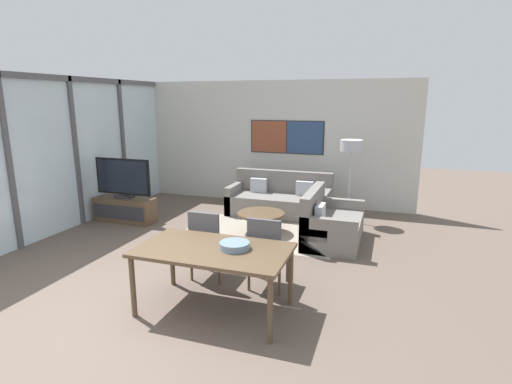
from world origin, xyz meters
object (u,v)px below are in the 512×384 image
object	(u,v)px
television	(123,178)
dining_chair_left	(208,242)
sofa_side	(329,225)
dining_table	(214,254)
dining_chair_centre	(267,250)
fruit_bowl	(235,245)
sofa_main	(280,201)
tv_console	(125,210)
coffee_table	(261,218)
floor_lamp	(351,150)

from	to	relation	value
television	dining_chair_left	distance (m)	3.30
sofa_side	dining_table	distance (m)	2.90
television	dining_chair_centre	xyz separation A→B (m)	(3.53, -1.89, -0.35)
fruit_bowl	dining_table	bearing A→B (deg)	-165.47
television	dining_chair_centre	world-z (taller)	television
sofa_main	tv_console	bearing A→B (deg)	-151.65
sofa_side	dining_chair_centre	world-z (taller)	dining_chair_centre
sofa_side	coffee_table	xyz separation A→B (m)	(-1.23, 0.04, 0.01)
sofa_main	fruit_bowl	world-z (taller)	sofa_main
fruit_bowl	floor_lamp	distance (m)	4.12
fruit_bowl	coffee_table	bearing A→B (deg)	101.93
tv_console	dining_table	size ratio (longest dim) A/B	0.72
coffee_table	floor_lamp	bearing A→B (deg)	41.71
tv_console	sofa_side	distance (m)	4.01
tv_console	sofa_main	distance (m)	3.16
television	sofa_main	size ratio (longest dim) A/B	0.57
sofa_side	floor_lamp	world-z (taller)	floor_lamp
dining_chair_left	fruit_bowl	world-z (taller)	dining_chair_left
tv_console	dining_chair_left	world-z (taller)	dining_chair_left
dining_chair_centre	fruit_bowl	bearing A→B (deg)	-106.16
tv_console	dining_chair_centre	xyz separation A→B (m)	(3.53, -1.89, 0.29)
sofa_main	dining_chair_left	distance (m)	3.36
dining_chair_left	floor_lamp	bearing A→B (deg)	65.78
tv_console	fruit_bowl	world-z (taller)	fruit_bowl
television	fruit_bowl	distance (m)	4.19
tv_console	sofa_main	bearing A→B (deg)	28.35
floor_lamp	dining_chair_centre	bearing A→B (deg)	-101.24
television	sofa_side	world-z (taller)	television
coffee_table	fruit_bowl	world-z (taller)	fruit_bowl
dining_table	sofa_side	bearing A→B (deg)	71.92
television	sofa_main	xyz separation A→B (m)	(2.78, 1.50, -0.59)
tv_console	coffee_table	bearing A→B (deg)	4.11
television	sofa_main	world-z (taller)	television
dining_chair_centre	fruit_bowl	xyz separation A→B (m)	(-0.18, -0.63, 0.27)
dining_chair_centre	fruit_bowl	size ratio (longest dim) A/B	2.85
coffee_table	dining_chair_centre	distance (m)	2.23
sofa_main	dining_chair_left	size ratio (longest dim) A/B	2.19
dining_chair_left	floor_lamp	size ratio (longest dim) A/B	0.59
sofa_main	fruit_bowl	bearing A→B (deg)	-81.87
television	floor_lamp	distance (m)	4.48
sofa_side	sofa_main	bearing A→B (deg)	42.57
coffee_table	dining_chair_left	bearing A→B (deg)	-92.01
sofa_main	dining_table	size ratio (longest dim) A/B	1.24
coffee_table	dining_chair_centre	size ratio (longest dim) A/B	0.89
fruit_bowl	dining_chair_centre	bearing A→B (deg)	73.84
coffee_table	tv_console	bearing A→B (deg)	-175.89
dining_table	fruit_bowl	bearing A→B (deg)	14.53
television	sofa_main	bearing A→B (deg)	28.33
television	fruit_bowl	bearing A→B (deg)	-36.92
coffee_table	dining_chair_centre	world-z (taller)	dining_chair_centre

